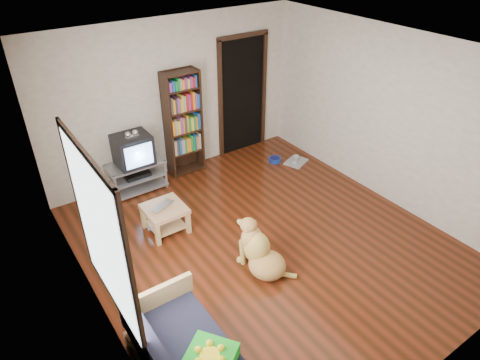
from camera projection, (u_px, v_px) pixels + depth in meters
ground at (265, 242)px, 5.92m from camera, size 5.00×5.00×0.00m
ceiling at (272, 54)px, 4.55m from camera, size 5.00×5.00×0.00m
wall_back at (174, 99)px, 6.98m from camera, size 4.50×0.00×4.50m
wall_front at (456, 284)px, 3.49m from camera, size 4.50×0.00×4.50m
wall_left at (85, 225)px, 4.15m from camera, size 0.00×5.00×5.00m
wall_right at (388, 118)px, 6.32m from camera, size 0.00×5.00×5.00m
green_cushion at (210, 360)px, 3.81m from camera, size 0.59×0.59×0.14m
laptop at (165, 207)px, 5.92m from camera, size 0.42×0.35×0.03m
dog_bowl at (275, 160)px, 7.82m from camera, size 0.22×0.22×0.08m
grey_rag at (296, 162)px, 7.81m from camera, size 0.49×0.44×0.03m
window at (101, 235)px, 3.70m from camera, size 0.03×1.46×1.70m
doorway at (242, 93)px, 7.71m from camera, size 1.03×0.05×2.19m
tv_stand at (137, 175)px, 6.92m from camera, size 0.90×0.45×0.50m
crt_tv at (132, 149)px, 6.68m from camera, size 0.55×0.52×0.58m
bookshelf at (183, 118)px, 7.05m from camera, size 0.60×0.30×1.80m
coffee_table at (165, 214)px, 6.01m from camera, size 0.55×0.55×0.40m
dog at (260, 253)px, 5.35m from camera, size 0.55×0.82×0.72m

